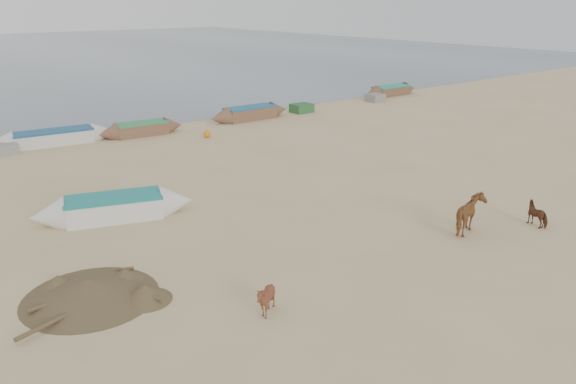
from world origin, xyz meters
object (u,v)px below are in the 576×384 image
at_px(cow_adult, 470,215).
at_px(calf_front, 266,299).
at_px(near_canoe, 114,207).
at_px(calf_right, 539,214).

distance_m(cow_adult, calf_front, 8.97).
relative_size(calf_front, near_canoe, 0.16).
height_order(calf_front, calf_right, calf_front).
bearing_deg(calf_right, near_canoe, 38.02).
bearing_deg(cow_adult, calf_right, -131.96).
distance_m(cow_adult, calf_right, 2.94).
xyz_separation_m(calf_front, calf_right, (11.67, -1.19, -0.04)).
bearing_deg(calf_right, cow_adult, 55.80).
bearing_deg(near_canoe, calf_front, -69.08).
height_order(calf_right, near_canoe, near_canoe).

